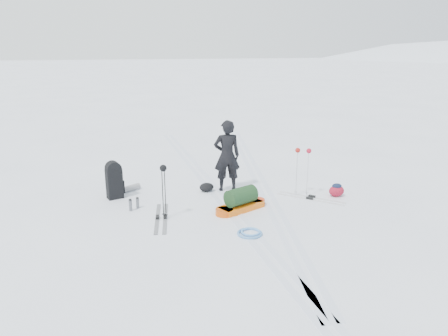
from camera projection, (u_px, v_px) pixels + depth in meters
The scene contains 14 objects.
ground at pixel (228, 206), 10.79m from camera, with size 200.00×200.00×0.00m, color white.
snow_hill_backdrop at pixel (378, 314), 121.80m from camera, with size 359.50×192.00×162.45m.
ski_tracks at pixel (243, 193), 11.74m from camera, with size 3.38×17.97×0.01m.
skier at pixel (227, 156), 11.70m from camera, with size 0.71×0.47×1.94m, color black.
pulk_sled at pixel (241, 201), 10.51m from camera, with size 1.49×1.05×0.56m.
expedition_rucksack at pixel (116, 180), 11.30m from camera, with size 0.90×0.90×0.99m.
ski_poles_black at pixel (163, 175), 9.76m from camera, with size 0.16×0.16×1.28m.
ski_poles_silver at pixel (303, 156), 11.23m from camera, with size 0.38×0.26×1.29m.
touring_skis_grey at pixel (161, 218), 10.03m from camera, with size 0.47×1.81×0.07m.
touring_skis_white at pixel (311, 198), 11.31m from camera, with size 1.49×1.41×0.07m.
rope_coil at pixel (250, 233), 9.21m from camera, with size 0.62×0.62×0.06m.
small_daypack at pixel (337, 190), 11.45m from camera, with size 0.50×0.44×0.35m.
thermos_pair at pixel (134, 204), 10.54m from camera, with size 0.25×0.23×0.30m.
stuff_sack at pixel (207, 187), 11.82m from camera, with size 0.48×0.43×0.24m.
Camera 1 is at (-2.29, -9.84, 3.90)m, focal length 35.00 mm.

